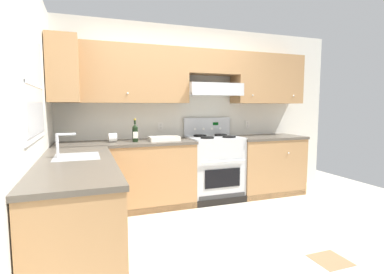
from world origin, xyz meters
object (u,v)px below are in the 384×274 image
at_px(paper_towel_roll, 113,138).
at_px(stove, 214,167).
at_px(bowl, 164,139).
at_px(wine_bottle, 135,132).

bearing_deg(paper_towel_roll, stove, -0.31).
xyz_separation_m(stove, bowl, (-0.77, -0.07, 0.45)).
bearing_deg(wine_bottle, paper_towel_roll, 165.14).
height_order(stove, paper_towel_roll, stove).
relative_size(stove, bowl, 3.00).
relative_size(stove, paper_towel_roll, 10.35).
distance_m(wine_bottle, bowl, 0.40).
xyz_separation_m(wine_bottle, bowl, (0.39, -0.01, -0.10)).
xyz_separation_m(stove, wine_bottle, (-1.16, -0.07, 0.56)).
bearing_deg(bowl, stove, 5.36).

